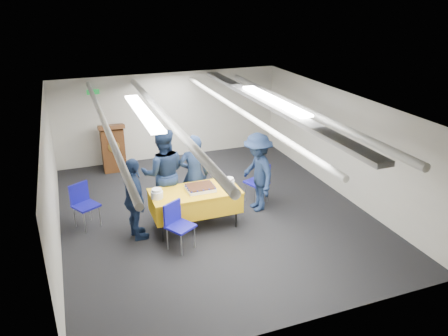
{
  "coord_description": "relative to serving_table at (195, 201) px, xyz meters",
  "views": [
    {
      "loc": [
        -2.6,
        -7.61,
        4.33
      ],
      "look_at": [
        0.17,
        -0.2,
        1.05
      ],
      "focal_mm": 35.0,
      "sensor_mm": 36.0,
      "label": 1
    }
  ],
  "objects": [
    {
      "name": "plate_stack_left",
      "position": [
        -0.74,
        -0.05,
        0.3
      ],
      "size": [
        0.22,
        0.22,
        0.18
      ],
      "color": "white",
      "rests_on": "serving_table"
    },
    {
      "name": "ground",
      "position": [
        0.5,
        0.43,
        -0.56
      ],
      "size": [
        7.0,
        7.0,
        0.0
      ],
      "primitive_type": "plane",
      "color": "black",
      "rests_on": "ground"
    },
    {
      "name": "sailor_b",
      "position": [
        -0.44,
        0.68,
        0.36
      ],
      "size": [
        1.01,
        0.86,
        1.85
      ],
      "primitive_type": "imported",
      "rotation": [
        0.0,
        0.0,
        2.95
      ],
      "color": "black",
      "rests_on": "ground"
    },
    {
      "name": "sailor_a",
      "position": [
        0.16,
        0.59,
        0.28
      ],
      "size": [
        0.68,
        0.51,
        1.68
      ],
      "primitive_type": "imported",
      "rotation": [
        0.0,
        0.0,
        2.96
      ],
      "color": "black",
      "rests_on": "ground"
    },
    {
      "name": "sailor_d",
      "position": [
        1.42,
        0.26,
        0.27
      ],
      "size": [
        0.63,
        1.08,
        1.66
      ],
      "primitive_type": "imported",
      "rotation": [
        0.0,
        0.0,
        -1.56
      ],
      "color": "black",
      "rests_on": "ground"
    },
    {
      "name": "plate_stack_right",
      "position": [
        0.68,
        -0.05,
        0.3
      ],
      "size": [
        0.21,
        0.21,
        0.18
      ],
      "color": "white",
      "rests_on": "serving_table"
    },
    {
      "name": "sailor_c",
      "position": [
        -1.14,
        -0.01,
        0.23
      ],
      "size": [
        0.49,
        0.96,
        1.57
      ],
      "primitive_type": "imported",
      "rotation": [
        0.0,
        0.0,
        1.69
      ],
      "color": "black",
      "rests_on": "ground"
    },
    {
      "name": "podium",
      "position": [
        -1.1,
        3.47,
        0.05
      ],
      "size": [
        0.62,
        0.53,
        1.25
      ],
      "color": "#5D3217",
      "rests_on": "ground"
    },
    {
      "name": "chair_left",
      "position": [
        -2.01,
        0.81,
        -0.03
      ],
      "size": [
        0.57,
        0.57,
        0.87
      ],
      "color": "gray",
      "rests_on": "ground"
    },
    {
      "name": "chair_near",
      "position": [
        -0.52,
        -0.59,
        -0.03
      ],
      "size": [
        0.58,
        0.58,
        0.87
      ],
      "color": "gray",
      "rests_on": "ground"
    },
    {
      "name": "serving_table",
      "position": [
        0.0,
        0.0,
        0.0
      ],
      "size": [
        1.69,
        0.84,
        0.77
      ],
      "color": "black",
      "rests_on": "ground"
    },
    {
      "name": "sheet_cake",
      "position": [
        0.11,
        -0.0,
        0.26
      ],
      "size": [
        0.54,
        0.42,
        0.09
      ],
      "color": "white",
      "rests_on": "serving_table"
    },
    {
      "name": "room_shell",
      "position": [
        0.59,
        0.84,
        1.25
      ],
      "size": [
        6.0,
        7.0,
        2.3
      ],
      "color": "beige",
      "rests_on": "ground"
    },
    {
      "name": "chair_right",
      "position": [
        1.64,
        0.62,
        -0.03
      ],
      "size": [
        0.54,
        0.54,
        0.87
      ],
      "color": "gray",
      "rests_on": "ground"
    }
  ]
}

